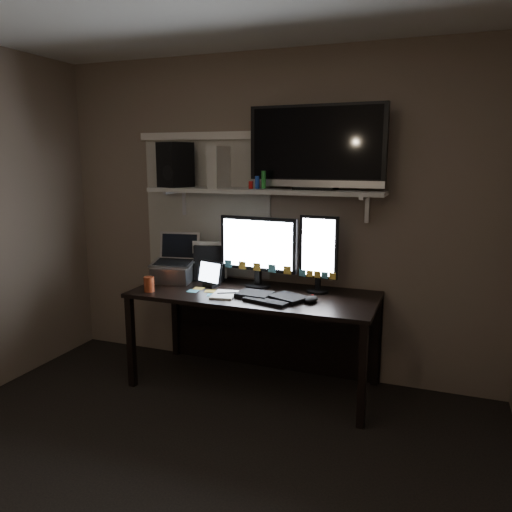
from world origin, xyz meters
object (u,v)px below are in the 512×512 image
at_px(game_console, 219,167).
at_px(monitor_portrait, 319,254).
at_px(desk, 260,311).
at_px(tv, 316,148).
at_px(tablet, 210,274).
at_px(speaker, 176,165).
at_px(keyboard, 271,296).
at_px(laptop, 173,259).
at_px(mouse, 311,299).
at_px(cup, 149,284).
at_px(monitor_landscape, 258,251).

bearing_deg(game_console, monitor_portrait, -2.64).
xyz_separation_m(desk, tv, (0.39, 0.11, 1.23)).
bearing_deg(game_console, tablet, -90.32).
bearing_deg(speaker, keyboard, 2.20).
bearing_deg(tv, monitor_portrait, -47.64).
distance_m(keyboard, laptop, 0.93).
height_order(mouse, game_console, game_console).
relative_size(desk, tablet, 7.61).
xyz_separation_m(mouse, laptop, (-1.18, 0.19, 0.17)).
distance_m(keyboard, mouse, 0.29).
bearing_deg(mouse, cup, -160.85).
distance_m(game_console, speaker, 0.36).
bearing_deg(game_console, cup, -127.85).
distance_m(mouse, laptop, 1.21).
distance_m(keyboard, tv, 1.11).
xyz_separation_m(monitor_portrait, speaker, (-1.16, 0.00, 0.64)).
bearing_deg(tv, monitor_landscape, -169.77).
bearing_deg(monitor_portrait, mouse, -79.99).
xyz_separation_m(keyboard, game_console, (-0.54, 0.33, 0.89)).
xyz_separation_m(keyboard, tablet, (-0.54, 0.14, 0.09)).
bearing_deg(laptop, mouse, -18.35).
distance_m(monitor_landscape, tv, 0.88).
bearing_deg(game_console, speaker, -172.04).
xyz_separation_m(monitor_portrait, cup, (-1.18, -0.42, -0.23)).
relative_size(mouse, tablet, 0.52).
height_order(desk, game_console, game_console).
relative_size(keyboard, speaker, 1.44).
bearing_deg(cup, tablet, 37.70).
bearing_deg(keyboard, laptop, -176.97).
xyz_separation_m(monitor_landscape, tablet, (-0.34, -0.14, -0.17)).
xyz_separation_m(mouse, game_console, (-0.83, 0.32, 0.88)).
bearing_deg(cup, monitor_portrait, 19.62).
xyz_separation_m(mouse, cup, (-1.20, -0.14, 0.03)).
bearing_deg(desk, monitor_landscape, 121.07).
distance_m(desk, monitor_landscape, 0.46).
xyz_separation_m(keyboard, cup, (-0.91, -0.14, 0.04)).
xyz_separation_m(desk, mouse, (0.46, -0.22, 0.20)).
height_order(desk, laptop, laptop).
distance_m(monitor_portrait, game_console, 1.02).
height_order(monitor_landscape, cup, monitor_landscape).
bearing_deg(mouse, monitor_portrait, 107.08).
bearing_deg(laptop, desk, -6.36).
height_order(tv, game_console, tv).
xyz_separation_m(monitor_landscape, keyboard, (0.20, -0.28, -0.26)).
height_order(desk, speaker, speaker).
relative_size(monitor_portrait, keyboard, 1.15).
relative_size(laptop, cup, 3.42).
bearing_deg(desk, game_console, 164.95).
distance_m(keyboard, speaker, 1.31).
height_order(mouse, laptop, laptop).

